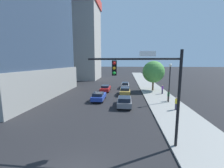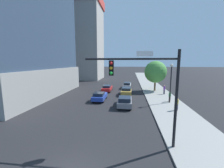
{
  "view_description": "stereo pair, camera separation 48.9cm",
  "coord_description": "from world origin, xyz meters",
  "px_view_note": "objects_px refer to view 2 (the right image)",
  "views": [
    {
      "loc": [
        2.78,
        -6.74,
        6.19
      ],
      "look_at": [
        1.03,
        11.23,
        3.49
      ],
      "focal_mm": 23.47,
      "sensor_mm": 36.0,
      "label": 1
    },
    {
      "loc": [
        3.26,
        -6.68,
        6.19
      ],
      "look_at": [
        1.03,
        11.23,
        3.49
      ],
      "focal_mm": 23.47,
      "sensor_mm": 36.0,
      "label": 2
    }
  ],
  "objects_px": {
    "car_gray": "(125,101)",
    "street_tree": "(155,72)",
    "car_red": "(107,88)",
    "pedestrian_yellow_shirt": "(177,104)",
    "car_white": "(127,85)",
    "street_lamp": "(171,77)",
    "construction_building": "(81,36)",
    "pedestrian_green_shirt": "(170,96)",
    "pedestrian_purple_shirt": "(164,90)",
    "car_gold": "(126,91)",
    "traffic_light_pole": "(148,81)",
    "car_blue": "(100,96)"
  },
  "relations": [
    {
      "from": "car_red",
      "to": "pedestrian_purple_shirt",
      "type": "bearing_deg",
      "value": -10.68
    },
    {
      "from": "traffic_light_pole",
      "to": "pedestrian_purple_shirt",
      "type": "height_order",
      "value": "traffic_light_pole"
    },
    {
      "from": "pedestrian_yellow_shirt",
      "to": "pedestrian_green_shirt",
      "type": "xyz_separation_m",
      "value": [
        0.19,
        4.23,
        -0.01
      ]
    },
    {
      "from": "traffic_light_pole",
      "to": "car_red",
      "type": "xyz_separation_m",
      "value": [
        -6.08,
        20.28,
        -4.22
      ]
    },
    {
      "from": "car_gold",
      "to": "pedestrian_purple_shirt",
      "type": "xyz_separation_m",
      "value": [
        7.16,
        0.8,
        0.3
      ]
    },
    {
      "from": "construction_building",
      "to": "pedestrian_yellow_shirt",
      "type": "xyz_separation_m",
      "value": [
        23.88,
        -34.57,
        -14.75
      ]
    },
    {
      "from": "construction_building",
      "to": "pedestrian_green_shirt",
      "type": "relative_size",
      "value": 23.31
    },
    {
      "from": "car_white",
      "to": "pedestrian_purple_shirt",
      "type": "height_order",
      "value": "pedestrian_purple_shirt"
    },
    {
      "from": "construction_building",
      "to": "pedestrian_green_shirt",
      "type": "height_order",
      "value": "construction_building"
    },
    {
      "from": "pedestrian_purple_shirt",
      "to": "pedestrian_yellow_shirt",
      "type": "bearing_deg",
      "value": -93.27
    },
    {
      "from": "car_red",
      "to": "car_white",
      "type": "distance_m",
      "value": 5.94
    },
    {
      "from": "car_red",
      "to": "construction_building",
      "type": "bearing_deg",
      "value": 119.83
    },
    {
      "from": "traffic_light_pole",
      "to": "street_lamp",
      "type": "distance_m",
      "value": 13.04
    },
    {
      "from": "street_lamp",
      "to": "car_gold",
      "type": "distance_m",
      "value": 9.06
    },
    {
      "from": "street_lamp",
      "to": "car_gray",
      "type": "bearing_deg",
      "value": -160.2
    },
    {
      "from": "car_gold",
      "to": "car_white",
      "type": "bearing_deg",
      "value": 90.0
    },
    {
      "from": "car_white",
      "to": "pedestrian_yellow_shirt",
      "type": "xyz_separation_m",
      "value": [
        6.61,
        -15.98,
        0.22
      ]
    },
    {
      "from": "street_tree",
      "to": "car_blue",
      "type": "relative_size",
      "value": 1.45
    },
    {
      "from": "pedestrian_green_shirt",
      "to": "car_red",
      "type": "bearing_deg",
      "value": 145.53
    },
    {
      "from": "construction_building",
      "to": "car_white",
      "type": "height_order",
      "value": "construction_building"
    },
    {
      "from": "traffic_light_pole",
      "to": "car_gray",
      "type": "xyz_separation_m",
      "value": [
        -1.89,
        9.71,
        -4.13
      ]
    },
    {
      "from": "street_lamp",
      "to": "car_white",
      "type": "xyz_separation_m",
      "value": [
        -6.66,
        12.38,
        -3.2
      ]
    },
    {
      "from": "street_tree",
      "to": "car_white",
      "type": "distance_m",
      "value": 7.45
    },
    {
      "from": "pedestrian_purple_shirt",
      "to": "construction_building",
      "type": "bearing_deg",
      "value": 134.41
    },
    {
      "from": "pedestrian_purple_shirt",
      "to": "street_lamp",
      "type": "bearing_deg",
      "value": -94.8
    },
    {
      "from": "construction_building",
      "to": "pedestrian_purple_shirt",
      "type": "distance_m",
      "value": 37.87
    },
    {
      "from": "car_red",
      "to": "pedestrian_yellow_shirt",
      "type": "bearing_deg",
      "value": -47.45
    },
    {
      "from": "pedestrian_yellow_shirt",
      "to": "pedestrian_purple_shirt",
      "type": "relative_size",
      "value": 0.94
    },
    {
      "from": "street_tree",
      "to": "car_red",
      "type": "xyz_separation_m",
      "value": [
        -10.17,
        -1.33,
        -3.49
      ]
    },
    {
      "from": "car_blue",
      "to": "pedestrian_green_shirt",
      "type": "height_order",
      "value": "pedestrian_green_shirt"
    },
    {
      "from": "street_lamp",
      "to": "car_gray",
      "type": "height_order",
      "value": "street_lamp"
    },
    {
      "from": "street_lamp",
      "to": "car_blue",
      "type": "height_order",
      "value": "street_lamp"
    },
    {
      "from": "car_gold",
      "to": "car_red",
      "type": "bearing_deg",
      "value": 144.94
    },
    {
      "from": "car_gray",
      "to": "pedestrian_green_shirt",
      "type": "xyz_separation_m",
      "value": [
        6.8,
        3.02,
        0.21
      ]
    },
    {
      "from": "car_blue",
      "to": "pedestrian_purple_shirt",
      "type": "xyz_separation_m",
      "value": [
        11.36,
        5.59,
        0.32
      ]
    },
    {
      "from": "car_gray",
      "to": "street_tree",
      "type": "bearing_deg",
      "value": 63.35
    },
    {
      "from": "car_white",
      "to": "pedestrian_green_shirt",
      "type": "distance_m",
      "value": 13.58
    },
    {
      "from": "car_white",
      "to": "pedestrian_yellow_shirt",
      "type": "distance_m",
      "value": 17.3
    },
    {
      "from": "car_blue",
      "to": "car_red",
      "type": "bearing_deg",
      "value": 90.0
    },
    {
      "from": "traffic_light_pole",
      "to": "car_blue",
      "type": "height_order",
      "value": "traffic_light_pole"
    },
    {
      "from": "construction_building",
      "to": "pedestrian_purple_shirt",
      "type": "xyz_separation_m",
      "value": [
        24.43,
        -24.94,
        -14.69
      ]
    },
    {
      "from": "car_white",
      "to": "pedestrian_yellow_shirt",
      "type": "bearing_deg",
      "value": -67.52
    },
    {
      "from": "street_lamp",
      "to": "car_blue",
      "type": "bearing_deg",
      "value": 177.68
    },
    {
      "from": "pedestrian_purple_shirt",
      "to": "car_red",
      "type": "bearing_deg",
      "value": 169.32
    },
    {
      "from": "construction_building",
      "to": "car_gold",
      "type": "relative_size",
      "value": 8.65
    },
    {
      "from": "car_gold",
      "to": "street_lamp",
      "type": "bearing_deg",
      "value": -38.14
    },
    {
      "from": "street_tree",
      "to": "pedestrian_green_shirt",
      "type": "height_order",
      "value": "street_tree"
    },
    {
      "from": "car_white",
      "to": "pedestrian_yellow_shirt",
      "type": "relative_size",
      "value": 2.82
    },
    {
      "from": "pedestrian_green_shirt",
      "to": "car_white",
      "type": "bearing_deg",
      "value": 120.06
    },
    {
      "from": "traffic_light_pole",
      "to": "car_white",
      "type": "bearing_deg",
      "value": 94.41
    }
  ]
}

